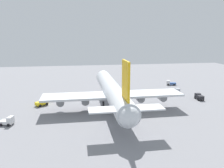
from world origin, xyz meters
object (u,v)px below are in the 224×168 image
at_px(cargo_loader, 8,121).
at_px(cargo_container_fore, 178,90).
at_px(baggage_tug, 199,97).
at_px(safety_cone_nose, 106,90).
at_px(pushback_tractor, 170,83).
at_px(cargo_airplane, 112,91).
at_px(maintenance_van, 42,102).

relative_size(cargo_loader, cargo_container_fore, 1.50).
relative_size(baggage_tug, safety_cone_nose, 7.02).
xyz_separation_m(cargo_loader, pushback_tractor, (42.69, -68.18, -0.03)).
relative_size(cargo_airplane, cargo_loader, 13.84).
xyz_separation_m(cargo_loader, safety_cone_nose, (36.73, -33.82, -0.83)).
bearing_deg(baggage_tug, cargo_loader, 102.78).
height_order(cargo_loader, baggage_tug, cargo_loader).
height_order(cargo_airplane, baggage_tug, cargo_airplane).
height_order(maintenance_van, cargo_container_fore, maintenance_van).
height_order(cargo_airplane, safety_cone_nose, cargo_airplane).
xyz_separation_m(maintenance_van, cargo_container_fore, (10.67, -58.07, -0.31)).
relative_size(cargo_loader, baggage_tug, 0.92).
height_order(pushback_tractor, cargo_container_fore, pushback_tractor).
bearing_deg(cargo_loader, maintenance_van, -22.72).
xyz_separation_m(baggage_tug, maintenance_van, (1.75, 61.53, -0.04)).
distance_m(baggage_tug, pushback_tractor, 27.09).
bearing_deg(maintenance_van, cargo_container_fore, -79.58).
xyz_separation_m(baggage_tug, pushback_tractor, (27.09, 0.61, -0.08)).
xyz_separation_m(cargo_loader, baggage_tug, (15.61, -68.79, 0.06)).
distance_m(cargo_airplane, maintenance_van, 26.49).
bearing_deg(maintenance_van, cargo_airplane, -105.25).
bearing_deg(safety_cone_nose, cargo_container_fore, -105.42).
xyz_separation_m(pushback_tractor, maintenance_van, (-25.33, 60.91, 0.04)).
bearing_deg(cargo_airplane, baggage_tug, -82.06).
height_order(cargo_airplane, cargo_loader, cargo_airplane).
height_order(cargo_loader, maintenance_van, cargo_loader).
distance_m(cargo_container_fore, safety_cone_nose, 32.70).
xyz_separation_m(cargo_loader, cargo_container_fore, (28.03, -65.34, -0.30)).
distance_m(cargo_loader, safety_cone_nose, 49.93).
bearing_deg(maintenance_van, cargo_loader, 157.28).
bearing_deg(cargo_container_fore, baggage_tug, -164.45).
xyz_separation_m(cargo_airplane, pushback_tractor, (32.17, -35.84, -5.17)).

